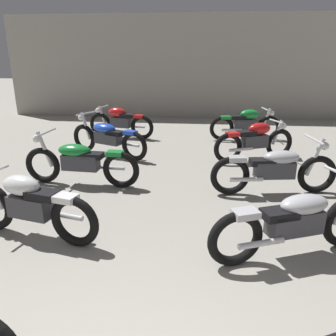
% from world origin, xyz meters
% --- Properties ---
extents(back_wall, '(13.38, 0.24, 3.60)m').
position_xyz_m(back_wall, '(0.00, 11.73, 1.80)').
color(back_wall, '#9E998E').
rests_on(back_wall, ground).
extents(motorcycle_left_row_1, '(1.94, 0.64, 0.88)m').
position_xyz_m(motorcycle_left_row_1, '(-1.64, 2.85, 0.46)').
color(motorcycle_left_row_1, black).
rests_on(motorcycle_left_row_1, ground).
extents(motorcycle_left_row_2, '(2.17, 0.68, 0.97)m').
position_xyz_m(motorcycle_left_row_2, '(-1.64, 4.69, 0.45)').
color(motorcycle_left_row_2, black).
rests_on(motorcycle_left_row_2, ground).
extents(motorcycle_left_row_3, '(2.02, 1.08, 0.97)m').
position_xyz_m(motorcycle_left_row_3, '(-1.65, 6.54, 0.45)').
color(motorcycle_left_row_3, black).
rests_on(motorcycle_left_row_3, ground).
extents(motorcycle_left_row_4, '(1.95, 0.60, 0.88)m').
position_xyz_m(motorcycle_left_row_4, '(-1.78, 8.35, 0.46)').
color(motorcycle_left_row_4, black).
rests_on(motorcycle_left_row_4, ground).
extents(motorcycle_right_row_1, '(2.06, 1.00, 0.97)m').
position_xyz_m(motorcycle_right_row_1, '(1.64, 2.75, 0.45)').
color(motorcycle_right_row_1, black).
rests_on(motorcycle_right_row_1, ground).
extents(motorcycle_right_row_2, '(2.16, 0.71, 0.97)m').
position_xyz_m(motorcycle_right_row_2, '(1.77, 4.63, 0.45)').
color(motorcycle_right_row_2, black).
rests_on(motorcycle_right_row_2, ground).
extents(motorcycle_right_row_3, '(1.85, 0.88, 0.88)m').
position_xyz_m(motorcycle_right_row_3, '(1.71, 6.55, 0.46)').
color(motorcycle_right_row_3, black).
rests_on(motorcycle_right_row_3, ground).
extents(motorcycle_right_row_4, '(1.96, 0.59, 0.88)m').
position_xyz_m(motorcycle_right_row_4, '(1.72, 8.39, 0.46)').
color(motorcycle_right_row_4, black).
rests_on(motorcycle_right_row_4, ground).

